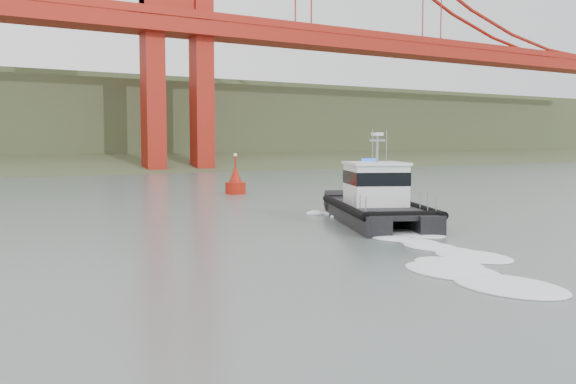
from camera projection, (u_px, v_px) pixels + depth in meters
name	position (u px, v px, depth m)	size (l,w,h in m)	color
ground	(388.00, 266.00, 24.47)	(400.00, 400.00, 0.00)	#51605D
patrol_boat	(377.00, 200.00, 37.21)	(8.38, 11.88, 5.44)	black
nav_buoy	(236.00, 183.00, 57.90)	(1.87, 1.87, 3.89)	#A2180B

